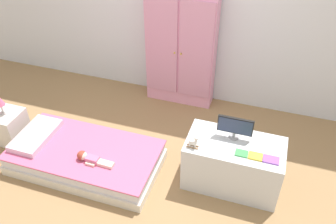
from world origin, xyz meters
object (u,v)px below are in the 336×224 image
(book_green, at_px, (242,153))
(book_purple, at_px, (271,160))
(bed, at_px, (86,157))
(tv_monitor, at_px, (235,126))
(rocking_horse_toy, at_px, (194,142))
(book_yellow, at_px, (255,156))
(nightstand, at_px, (8,126))
(wardrobe, at_px, (181,48))
(doll, at_px, (88,158))
(tv_stand, at_px, (233,164))

(book_green, xyz_separation_m, book_purple, (0.26, 0.00, 0.00))
(bed, distance_m, tv_monitor, 1.60)
(rocking_horse_toy, relative_size, book_yellow, 1.06)
(tv_monitor, height_order, book_purple, tv_monitor)
(bed, xyz_separation_m, nightstand, (-1.04, 0.11, 0.07))
(nightstand, bearing_deg, book_yellow, 0.47)
(rocking_horse_toy, bearing_deg, nightstand, 179.24)
(wardrobe, height_order, rocking_horse_toy, wardrobe)
(nightstand, relative_size, book_purple, 2.56)
(book_yellow, bearing_deg, doll, -170.29)
(tv_monitor, xyz_separation_m, book_yellow, (0.23, -0.20, -0.13))
(nightstand, xyz_separation_m, book_yellow, (2.74, 0.02, 0.35))
(tv_monitor, xyz_separation_m, book_green, (0.11, -0.20, -0.13))
(nightstand, relative_size, tv_monitor, 1.10)
(book_purple, bearing_deg, nightstand, -179.56)
(book_purple, bearing_deg, tv_stand, 161.22)
(tv_stand, bearing_deg, tv_monitor, 113.62)
(rocking_horse_toy, height_order, book_yellow, rocking_horse_toy)
(doll, xyz_separation_m, book_purple, (1.70, 0.27, 0.26))
(nightstand, height_order, book_green, book_green)
(bed, height_order, rocking_horse_toy, rocking_horse_toy)
(bed, relative_size, book_purple, 10.82)
(bed, bearing_deg, rocking_horse_toy, 4.26)
(book_yellow, bearing_deg, tv_stand, 149.90)
(bed, bearing_deg, book_purple, 4.24)
(bed, height_order, tv_stand, tv_stand)
(doll, relative_size, book_yellow, 3.14)
(tv_stand, bearing_deg, book_yellow, -30.10)
(book_green, bearing_deg, book_yellow, 0.00)
(nightstand, bearing_deg, book_green, 0.49)
(bed, distance_m, doll, 0.24)
(doll, bearing_deg, rocking_horse_toy, 12.15)
(wardrobe, xyz_separation_m, book_purple, (1.24, -1.36, -0.23))
(bed, height_order, tv_monitor, tv_monitor)
(bed, bearing_deg, tv_stand, 9.38)
(bed, relative_size, book_green, 13.77)
(doll, xyz_separation_m, tv_stand, (1.37, 0.38, -0.01))
(doll, height_order, nightstand, nightstand)
(doll, xyz_separation_m, wardrobe, (0.46, 1.62, 0.48))
(tv_stand, relative_size, book_green, 8.21)
(doll, relative_size, tv_monitor, 1.17)
(tv_stand, bearing_deg, rocking_horse_toy, -155.93)
(tv_stand, height_order, book_purple, book_purple)
(book_green, bearing_deg, tv_stand, 121.67)
(book_green, bearing_deg, wardrobe, 125.85)
(nightstand, distance_m, wardrobe, 2.21)
(nightstand, bearing_deg, rocking_horse_toy, -0.76)
(nightstand, height_order, book_yellow, book_yellow)
(doll, relative_size, rocking_horse_toy, 2.98)
(wardrobe, distance_m, book_yellow, 1.76)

